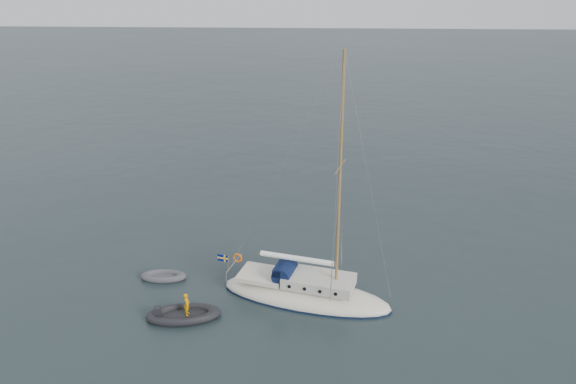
{
  "coord_description": "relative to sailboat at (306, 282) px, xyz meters",
  "views": [
    {
      "loc": [
        -0.12,
        -28.99,
        16.61
      ],
      "look_at": [
        -1.83,
        0.0,
        5.1
      ],
      "focal_mm": 35.0,
      "sensor_mm": 36.0,
      "label": 1
    }
  ],
  "objects": [
    {
      "name": "sailboat",
      "position": [
        0.0,
        0.0,
        0.0
      ],
      "size": [
        9.8,
        2.93,
        13.95
      ],
      "rotation": [
        0.0,
        0.0,
        -0.25
      ],
      "color": "beige",
      "rests_on": "ground"
    },
    {
      "name": "dinghy",
      "position": [
        -8.27,
        1.61,
        -0.89
      ],
      "size": [
        2.66,
        1.2,
        0.38
      ],
      "rotation": [
        0.0,
        0.0,
        0.04
      ],
      "color": "#47474C",
      "rests_on": "ground"
    },
    {
      "name": "ground",
      "position": [
        0.7,
        2.79,
        -1.06
      ],
      "size": [
        300.0,
        300.0,
        0.0
      ],
      "primitive_type": "plane",
      "color": "black",
      "rests_on": "ground"
    },
    {
      "name": "rib",
      "position": [
        -6.2,
        -2.19,
        -0.83
      ],
      "size": [
        3.84,
        1.74,
        1.43
      ],
      "rotation": [
        0.0,
        0.0,
        0.19
      ],
      "color": "black",
      "rests_on": "ground"
    }
  ]
}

